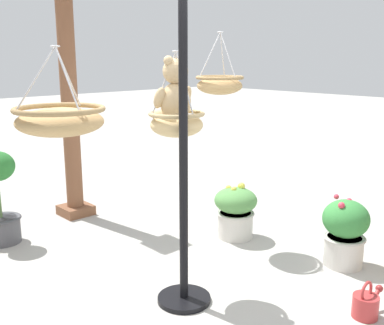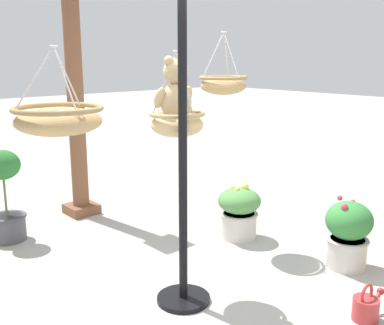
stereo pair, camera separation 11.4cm
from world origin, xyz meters
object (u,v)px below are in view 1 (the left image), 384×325
(potted_plant_fern_front, at_px, (0,199))
(potted_plant_flowering_red, at_px, (236,210))
(teddy_bear, at_px, (174,94))
(hanging_basket_left_high, at_px, (60,120))
(hanging_basket_right_low, at_px, (220,84))
(display_pole_central, at_px, (184,210))
(potted_plant_tall_leafy, at_px, (345,231))
(watering_can, at_px, (366,305))
(hanging_basket_with_teddy, at_px, (177,123))
(greenhouse_pillar_right, at_px, (70,105))

(potted_plant_fern_front, bearing_deg, potted_plant_flowering_red, -39.56)
(teddy_bear, height_order, hanging_basket_left_high, hanging_basket_left_high)
(hanging_basket_right_low, xyz_separation_m, potted_plant_flowering_red, (0.20, -0.08, -1.39))
(display_pole_central, height_order, hanging_basket_left_high, display_pole_central)
(potted_plant_tall_leafy, relative_size, watering_can, 1.95)
(hanging_basket_with_teddy, bearing_deg, potted_plant_tall_leafy, -28.91)
(display_pole_central, relative_size, potted_plant_fern_front, 2.49)
(hanging_basket_left_high, xyz_separation_m, potted_plant_tall_leafy, (2.47, -0.79, -1.21))
(display_pole_central, distance_m, potted_plant_flowering_red, 1.58)
(teddy_bear, relative_size, potted_plant_tall_leafy, 0.78)
(hanging_basket_left_high, distance_m, potted_plant_fern_front, 2.31)
(teddy_bear, xyz_separation_m, hanging_basket_left_high, (-1.03, -0.03, -0.11))
(greenhouse_pillar_right, height_order, potted_plant_flowering_red, greenhouse_pillar_right)
(hanging_basket_right_low, relative_size, potted_plant_tall_leafy, 0.92)
(hanging_basket_with_teddy, relative_size, potted_plant_flowering_red, 1.12)
(potted_plant_flowering_red, bearing_deg, watering_can, -105.02)
(hanging_basket_left_high, bearing_deg, greenhouse_pillar_right, 60.31)
(watering_can, bearing_deg, greenhouse_pillar_right, 96.87)
(hanging_basket_with_teddy, height_order, potted_plant_tall_leafy, hanging_basket_with_teddy)
(hanging_basket_with_teddy, xyz_separation_m, greenhouse_pillar_right, (0.28, 2.30, -0.05))
(potted_plant_tall_leafy, bearing_deg, hanging_basket_right_low, 108.71)
(display_pole_central, distance_m, hanging_basket_left_high, 1.20)
(greenhouse_pillar_right, relative_size, potted_plant_flowering_red, 4.65)
(hanging_basket_with_teddy, relative_size, watering_can, 1.98)
(teddy_bear, bearing_deg, hanging_basket_right_low, 24.30)
(display_pole_central, height_order, watering_can, display_pole_central)
(display_pole_central, relative_size, greenhouse_pillar_right, 0.87)
(hanging_basket_right_low, bearing_deg, watering_can, -98.50)
(hanging_basket_with_teddy, xyz_separation_m, hanging_basket_right_low, (1.00, 0.48, 0.25))
(potted_plant_fern_front, height_order, watering_can, potted_plant_fern_front)
(hanging_basket_with_teddy, relative_size, potted_plant_fern_front, 0.69)
(display_pole_central, relative_size, potted_plant_tall_leafy, 3.68)
(potted_plant_tall_leafy, bearing_deg, hanging_basket_left_high, 162.26)
(display_pole_central, height_order, teddy_bear, display_pole_central)
(hanging_basket_with_teddy, xyz_separation_m, hanging_basket_left_high, (-1.03, -0.00, 0.12))
(hanging_basket_with_teddy, relative_size, greenhouse_pillar_right, 0.24)
(potted_plant_flowering_red, xyz_separation_m, watering_can, (-0.48, -1.79, -0.21))
(display_pole_central, relative_size, watering_can, 7.18)
(watering_can, bearing_deg, hanging_basket_right_low, 81.50)
(greenhouse_pillar_right, bearing_deg, potted_plant_flowering_red, -64.06)
(hanging_basket_with_teddy, distance_m, potted_plant_tall_leafy, 1.97)
(hanging_basket_left_high, distance_m, potted_plant_tall_leafy, 2.86)
(hanging_basket_right_low, relative_size, potted_plant_flowering_red, 1.01)
(teddy_bear, xyz_separation_m, watering_can, (0.73, -1.41, -1.58))
(potted_plant_flowering_red, height_order, potted_plant_tall_leafy, potted_plant_tall_leafy)
(potted_plant_tall_leafy, bearing_deg, hanging_basket_with_teddy, 151.09)
(hanging_basket_with_teddy, xyz_separation_m, potted_plant_tall_leafy, (1.43, -0.79, -1.10))
(hanging_basket_left_high, xyz_separation_m, hanging_basket_right_low, (2.04, 0.48, 0.13))
(potted_plant_flowering_red, bearing_deg, hanging_basket_left_high, -169.76)
(greenhouse_pillar_right, distance_m, potted_plant_tall_leafy, 3.46)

